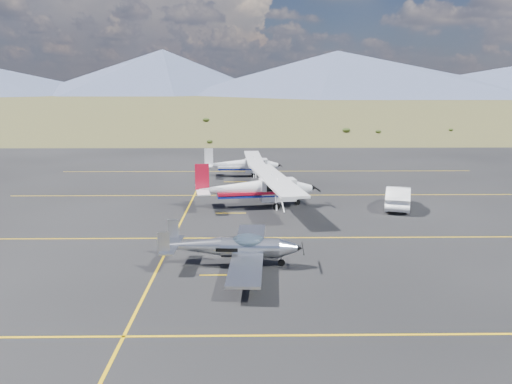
% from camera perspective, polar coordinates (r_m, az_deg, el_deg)
% --- Properties ---
extents(ground, '(1600.00, 1600.00, 0.00)m').
position_cam_1_polar(ground, '(25.74, 3.25, -6.59)').
color(ground, '#383D1C').
rests_on(ground, ground).
extents(apron, '(72.00, 72.00, 0.02)m').
position_cam_1_polar(apron, '(32.43, 2.39, -2.65)').
color(apron, black).
rests_on(apron, ground).
extents(aircraft_low_wing, '(6.24, 8.70, 1.89)m').
position_cam_1_polar(aircraft_low_wing, '(23.21, -2.48, -6.32)').
color(aircraft_low_wing, '#BABCC1').
rests_on(aircraft_low_wing, apron).
extents(aircraft_cessna, '(7.45, 12.29, 3.10)m').
position_cam_1_polar(aircraft_cessna, '(34.31, 0.12, 0.53)').
color(aircraft_cessna, white).
rests_on(aircraft_cessna, apron).
extents(aircraft_plain, '(6.16, 10.27, 2.60)m').
position_cam_1_polar(aircraft_plain, '(46.23, -1.49, 3.24)').
color(aircraft_plain, silver).
rests_on(aircraft_plain, apron).
extents(sedan, '(2.85, 4.82, 1.50)m').
position_cam_1_polar(sedan, '(35.45, 15.91, -0.58)').
color(sedan, white).
rests_on(sedan, apron).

